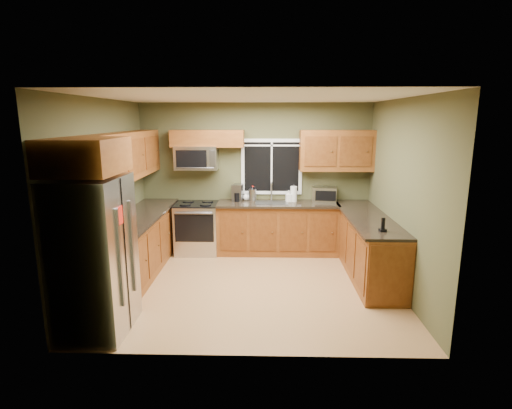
{
  "coord_description": "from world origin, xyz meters",
  "views": [
    {
      "loc": [
        0.2,
        -5.53,
        2.43
      ],
      "look_at": [
        0.05,
        0.35,
        1.15
      ],
      "focal_mm": 28.0,
      "sensor_mm": 36.0,
      "label": 1
    }
  ],
  "objects_px": {
    "kettle": "(252,194)",
    "cordless_phone": "(383,227)",
    "soap_bottle_b": "(289,196)",
    "range": "(197,228)",
    "soap_bottle_c": "(246,196)",
    "toaster_oven": "(324,194)",
    "paper_towel_roll": "(294,194)",
    "coffee_maker": "(237,193)",
    "microwave": "(197,158)",
    "soap_bottle_a": "(253,193)",
    "refrigerator": "(94,256)"
  },
  "relations": [
    {
      "from": "microwave",
      "to": "soap_bottle_c",
      "type": "height_order",
      "value": "microwave"
    },
    {
      "from": "microwave",
      "to": "paper_towel_roll",
      "type": "relative_size",
      "value": 2.47
    },
    {
      "from": "microwave",
      "to": "kettle",
      "type": "bearing_deg",
      "value": 2.53
    },
    {
      "from": "kettle",
      "to": "soap_bottle_c",
      "type": "height_order",
      "value": "kettle"
    },
    {
      "from": "kettle",
      "to": "cordless_phone",
      "type": "relative_size",
      "value": 1.39
    },
    {
      "from": "kettle",
      "to": "soap_bottle_b",
      "type": "relative_size",
      "value": 1.27
    },
    {
      "from": "refrigerator",
      "to": "range",
      "type": "height_order",
      "value": "refrigerator"
    },
    {
      "from": "soap_bottle_b",
      "to": "cordless_phone",
      "type": "xyz_separation_m",
      "value": [
        1.15,
        -1.91,
        -0.05
      ]
    },
    {
      "from": "toaster_oven",
      "to": "kettle",
      "type": "height_order",
      "value": "toaster_oven"
    },
    {
      "from": "kettle",
      "to": "microwave",
      "type": "bearing_deg",
      "value": -177.47
    },
    {
      "from": "range",
      "to": "soap_bottle_c",
      "type": "relative_size",
      "value": 6.07
    },
    {
      "from": "paper_towel_roll",
      "to": "soap_bottle_b",
      "type": "height_order",
      "value": "paper_towel_roll"
    },
    {
      "from": "refrigerator",
      "to": "soap_bottle_a",
      "type": "bearing_deg",
      "value": 60.11
    },
    {
      "from": "coffee_maker",
      "to": "kettle",
      "type": "bearing_deg",
      "value": 2.37
    },
    {
      "from": "kettle",
      "to": "soap_bottle_a",
      "type": "xyz_separation_m",
      "value": [
        0.01,
        -0.0,
        0.02
      ]
    },
    {
      "from": "paper_towel_roll",
      "to": "soap_bottle_c",
      "type": "relative_size",
      "value": 1.99
    },
    {
      "from": "kettle",
      "to": "cordless_phone",
      "type": "bearing_deg",
      "value": -47.61
    },
    {
      "from": "soap_bottle_c",
      "to": "cordless_phone",
      "type": "height_order",
      "value": "cordless_phone"
    },
    {
      "from": "coffee_maker",
      "to": "range",
      "type": "bearing_deg",
      "value": -166.91
    },
    {
      "from": "range",
      "to": "soap_bottle_b",
      "type": "bearing_deg",
      "value": 3.47
    },
    {
      "from": "refrigerator",
      "to": "soap_bottle_c",
      "type": "xyz_separation_m",
      "value": [
        1.57,
        3.0,
        0.12
      ]
    },
    {
      "from": "refrigerator",
      "to": "soap_bottle_c",
      "type": "distance_m",
      "value": 3.39
    },
    {
      "from": "toaster_oven",
      "to": "soap_bottle_b",
      "type": "height_order",
      "value": "toaster_oven"
    },
    {
      "from": "coffee_maker",
      "to": "soap_bottle_c",
      "type": "relative_size",
      "value": 1.96
    },
    {
      "from": "soap_bottle_a",
      "to": "cordless_phone",
      "type": "bearing_deg",
      "value": -47.71
    },
    {
      "from": "soap_bottle_c",
      "to": "paper_towel_roll",
      "type": "bearing_deg",
      "value": -6.73
    },
    {
      "from": "coffee_maker",
      "to": "kettle",
      "type": "xyz_separation_m",
      "value": [
        0.27,
        0.01,
        -0.02
      ]
    },
    {
      "from": "range",
      "to": "paper_towel_roll",
      "type": "height_order",
      "value": "paper_towel_roll"
    },
    {
      "from": "cordless_phone",
      "to": "soap_bottle_a",
      "type": "bearing_deg",
      "value": 132.29
    },
    {
      "from": "toaster_oven",
      "to": "soap_bottle_b",
      "type": "xyz_separation_m",
      "value": [
        -0.65,
        -0.05,
        -0.03
      ]
    },
    {
      "from": "refrigerator",
      "to": "toaster_oven",
      "type": "height_order",
      "value": "refrigerator"
    },
    {
      "from": "coffee_maker",
      "to": "kettle",
      "type": "relative_size",
      "value": 1.15
    },
    {
      "from": "paper_towel_roll",
      "to": "soap_bottle_b",
      "type": "xyz_separation_m",
      "value": [
        -0.09,
        -0.03,
        -0.04
      ]
    },
    {
      "from": "toaster_oven",
      "to": "kettle",
      "type": "distance_m",
      "value": 1.31
    },
    {
      "from": "coffee_maker",
      "to": "cordless_phone",
      "type": "relative_size",
      "value": 1.59
    },
    {
      "from": "toaster_oven",
      "to": "soap_bottle_c",
      "type": "height_order",
      "value": "toaster_oven"
    },
    {
      "from": "microwave",
      "to": "refrigerator",
      "type": "bearing_deg",
      "value": -103.34
    },
    {
      "from": "coffee_maker",
      "to": "soap_bottle_a",
      "type": "xyz_separation_m",
      "value": [
        0.28,
        0.01,
        -0.0
      ]
    },
    {
      "from": "microwave",
      "to": "kettle",
      "type": "xyz_separation_m",
      "value": [
        1.0,
        0.04,
        -0.67
      ]
    },
    {
      "from": "paper_towel_roll",
      "to": "soap_bottle_b",
      "type": "distance_m",
      "value": 0.1
    },
    {
      "from": "toaster_oven",
      "to": "kettle",
      "type": "bearing_deg",
      "value": 178.52
    },
    {
      "from": "soap_bottle_a",
      "to": "soap_bottle_b",
      "type": "distance_m",
      "value": 0.66
    },
    {
      "from": "soap_bottle_b",
      "to": "cordless_phone",
      "type": "height_order",
      "value": "soap_bottle_b"
    },
    {
      "from": "toaster_oven",
      "to": "soap_bottle_c",
      "type": "distance_m",
      "value": 1.43
    },
    {
      "from": "soap_bottle_c",
      "to": "soap_bottle_a",
      "type": "bearing_deg",
      "value": -22.14
    },
    {
      "from": "coffee_maker",
      "to": "microwave",
      "type": "bearing_deg",
      "value": -177.41
    },
    {
      "from": "soap_bottle_c",
      "to": "coffee_maker",
      "type": "bearing_deg",
      "value": -158.45
    },
    {
      "from": "microwave",
      "to": "cordless_phone",
      "type": "relative_size",
      "value": 4.0
    },
    {
      "from": "range",
      "to": "soap_bottle_c",
      "type": "height_order",
      "value": "soap_bottle_c"
    },
    {
      "from": "toaster_oven",
      "to": "soap_bottle_a",
      "type": "height_order",
      "value": "soap_bottle_a"
    }
  ]
}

